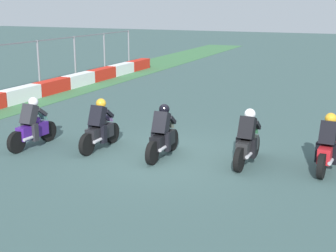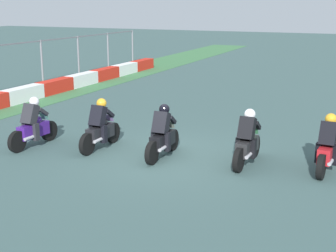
{
  "view_description": "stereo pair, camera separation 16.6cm",
  "coord_description": "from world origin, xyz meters",
  "px_view_note": "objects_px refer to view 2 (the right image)",
  "views": [
    {
      "loc": [
        -11.91,
        -5.28,
        4.24
      ],
      "look_at": [
        0.04,
        -0.05,
        0.9
      ],
      "focal_mm": 51.64,
      "sensor_mm": 36.0,
      "label": 1
    },
    {
      "loc": [
        -11.84,
        -5.43,
        4.24
      ],
      "look_at": [
        0.04,
        -0.05,
        0.9
      ],
      "focal_mm": 51.64,
      "sensor_mm": 36.0,
      "label": 2
    }
  ],
  "objects_px": {
    "rider_lane_b": "(247,142)",
    "rider_lane_e": "(33,126)",
    "rider_lane_a": "(328,148)",
    "rider_lane_c": "(163,136)",
    "rider_lane_d": "(100,128)"
  },
  "relations": [
    {
      "from": "rider_lane_b",
      "to": "rider_lane_e",
      "type": "height_order",
      "value": "same"
    },
    {
      "from": "rider_lane_b",
      "to": "rider_lane_a",
      "type": "bearing_deg",
      "value": -78.86
    },
    {
      "from": "rider_lane_c",
      "to": "rider_lane_e",
      "type": "xyz_separation_m",
      "value": [
        -0.65,
        4.01,
        0.0
      ]
    },
    {
      "from": "rider_lane_a",
      "to": "rider_lane_c",
      "type": "bearing_deg",
      "value": 102.98
    },
    {
      "from": "rider_lane_d",
      "to": "rider_lane_a",
      "type": "bearing_deg",
      "value": -82.83
    },
    {
      "from": "rider_lane_d",
      "to": "rider_lane_e",
      "type": "distance_m",
      "value": 2.07
    },
    {
      "from": "rider_lane_b",
      "to": "rider_lane_d",
      "type": "height_order",
      "value": "same"
    },
    {
      "from": "rider_lane_b",
      "to": "rider_lane_c",
      "type": "bearing_deg",
      "value": 101.23
    },
    {
      "from": "rider_lane_a",
      "to": "rider_lane_b",
      "type": "height_order",
      "value": "same"
    },
    {
      "from": "rider_lane_c",
      "to": "rider_lane_e",
      "type": "distance_m",
      "value": 4.06
    },
    {
      "from": "rider_lane_e",
      "to": "rider_lane_a",
      "type": "bearing_deg",
      "value": -78.31
    },
    {
      "from": "rider_lane_d",
      "to": "rider_lane_c",
      "type": "bearing_deg",
      "value": -88.58
    },
    {
      "from": "rider_lane_a",
      "to": "rider_lane_b",
      "type": "relative_size",
      "value": 1.0
    },
    {
      "from": "rider_lane_b",
      "to": "rider_lane_c",
      "type": "xyz_separation_m",
      "value": [
        -0.37,
        2.33,
        0.0
      ]
    },
    {
      "from": "rider_lane_c",
      "to": "rider_lane_e",
      "type": "relative_size",
      "value": 1.0
    }
  ]
}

